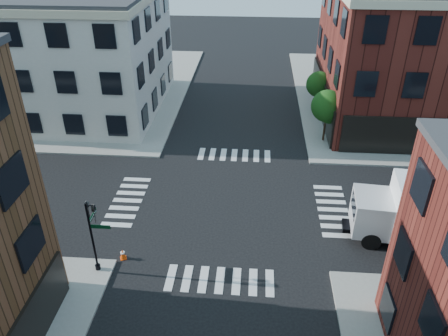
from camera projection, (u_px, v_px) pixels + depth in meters
name	position (u px, v px, depth m)	size (l,w,h in m)	color
ground	(229.00, 205.00, 29.67)	(120.00, 120.00, 0.00)	black
sidewalk_ne	(439.00, 98.00, 46.23)	(30.00, 30.00, 0.15)	gray
sidewalk_nw	(55.00, 87.00, 48.97)	(30.00, 30.00, 0.15)	gray
building_nw	(42.00, 52.00, 41.78)	(22.00, 16.00, 11.00)	silver
tree_near	(328.00, 108.00, 36.09)	(2.69, 2.69, 4.49)	black
tree_far	(319.00, 86.00, 41.37)	(2.43, 2.43, 4.07)	black
signal_pole	(93.00, 229.00, 22.93)	(1.29, 1.24, 4.60)	black
box_truck	(435.00, 213.00, 25.32)	(9.28, 3.56, 4.12)	white
traffic_cone	(123.00, 254.00, 25.00)	(0.47, 0.47, 0.66)	#F64A0A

